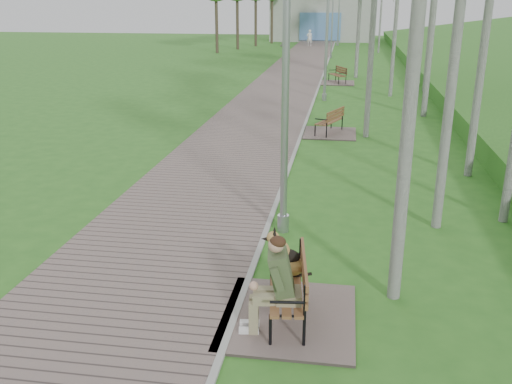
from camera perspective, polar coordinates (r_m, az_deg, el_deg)
ground at (r=10.60m, az=0.76°, el=-4.75°), size 120.00×120.00×0.00m
walkway at (r=31.55m, az=3.31°, el=11.20°), size 3.50×67.00×0.04m
kerb at (r=31.42m, az=6.54°, el=11.08°), size 0.10×67.00×0.05m
building_north at (r=60.69m, az=6.57°, el=16.69°), size 10.00×5.20×4.00m
bench_main at (r=7.92m, az=2.63°, el=-9.82°), size 1.84×2.04×1.60m
bench_second at (r=18.89m, az=7.31°, el=6.35°), size 1.68×1.87×1.03m
bench_third at (r=30.40m, az=8.12°, el=11.07°), size 1.69×1.88×1.04m
lamp_post_near at (r=10.23m, az=2.95°, el=10.00°), size 0.22×0.22×5.72m
lamp_post_second at (r=24.82m, az=7.06°, el=14.48°), size 0.20×0.20×5.11m
lamp_post_third at (r=43.02m, az=7.60°, el=15.90°), size 0.17×0.17×4.47m
lamp_post_far at (r=54.46m, az=8.27°, el=16.80°), size 0.20×0.20×5.11m
pedestrian_near at (r=53.43m, az=5.37°, el=15.09°), size 0.61×0.48×1.47m
pedestrian_far at (r=42.62m, az=2.91°, el=14.31°), size 0.92×0.79×1.65m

